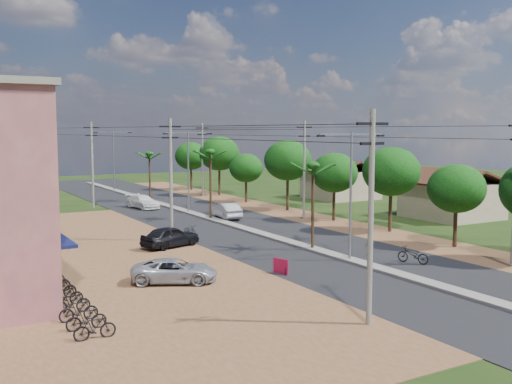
% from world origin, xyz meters
% --- Properties ---
extents(ground, '(160.00, 160.00, 0.00)m').
position_xyz_m(ground, '(0.00, 0.00, 0.00)').
color(ground, black).
rests_on(ground, ground).
extents(road, '(12.00, 110.00, 0.04)m').
position_xyz_m(road, '(0.00, 15.00, 0.02)').
color(road, black).
rests_on(road, ground).
extents(median, '(1.00, 90.00, 0.18)m').
position_xyz_m(median, '(0.00, 18.00, 0.09)').
color(median, '#605E56').
rests_on(median, ground).
extents(dirt_lot_west, '(18.00, 46.00, 0.04)m').
position_xyz_m(dirt_lot_west, '(-15.00, 8.00, 0.02)').
color(dirt_lot_west, brown).
rests_on(dirt_lot_west, ground).
extents(dirt_shoulder_east, '(5.00, 90.00, 0.03)m').
position_xyz_m(dirt_shoulder_east, '(8.50, 15.00, 0.01)').
color(dirt_shoulder_east, brown).
rests_on(dirt_shoulder_east, ground).
extents(house_east_near, '(7.60, 7.50, 4.60)m').
position_xyz_m(house_east_near, '(20.00, 10.00, 2.39)').
color(house_east_near, gray).
rests_on(house_east_near, ground).
extents(house_east_far, '(7.60, 7.50, 4.60)m').
position_xyz_m(house_east_far, '(21.00, 28.00, 2.39)').
color(house_east_far, gray).
rests_on(house_east_far, ground).
extents(tree_east_b, '(4.00, 4.00, 5.83)m').
position_xyz_m(tree_east_b, '(9.30, 0.00, 4.11)').
color(tree_east_b, black).
rests_on(tree_east_b, ground).
extents(tree_east_c, '(4.60, 4.60, 6.83)m').
position_xyz_m(tree_east_c, '(9.70, 7.00, 4.86)').
color(tree_east_c, black).
rests_on(tree_east_c, ground).
extents(tree_east_d, '(4.20, 4.20, 6.13)m').
position_xyz_m(tree_east_d, '(9.40, 14.00, 4.34)').
color(tree_east_d, black).
rests_on(tree_east_d, ground).
extents(tree_east_e, '(4.80, 4.80, 7.14)m').
position_xyz_m(tree_east_e, '(9.60, 22.00, 5.09)').
color(tree_east_e, black).
rests_on(tree_east_e, ground).
extents(tree_east_f, '(3.80, 3.80, 5.52)m').
position_xyz_m(tree_east_f, '(9.20, 30.00, 3.89)').
color(tree_east_f, black).
rests_on(tree_east_f, ground).
extents(tree_east_g, '(5.00, 5.00, 7.38)m').
position_xyz_m(tree_east_g, '(9.80, 38.00, 5.24)').
color(tree_east_g, black).
rests_on(tree_east_g, ground).
extents(tree_east_h, '(4.40, 4.40, 6.52)m').
position_xyz_m(tree_east_h, '(9.50, 46.00, 4.64)').
color(tree_east_h, black).
rests_on(tree_east_h, ground).
extents(palm_median_near, '(2.00, 2.00, 6.15)m').
position_xyz_m(palm_median_near, '(0.00, 4.00, 5.54)').
color(palm_median_near, black).
rests_on(palm_median_near, ground).
extents(palm_median_mid, '(2.00, 2.00, 6.55)m').
position_xyz_m(palm_median_mid, '(0.00, 20.00, 5.90)').
color(palm_median_mid, black).
rests_on(palm_median_mid, ground).
extents(palm_median_far, '(2.00, 2.00, 5.85)m').
position_xyz_m(palm_median_far, '(0.00, 36.00, 5.26)').
color(palm_median_far, black).
rests_on(palm_median_far, ground).
extents(streetlight_near, '(5.10, 0.18, 8.00)m').
position_xyz_m(streetlight_near, '(0.00, 0.00, 4.79)').
color(streetlight_near, gray).
rests_on(streetlight_near, ground).
extents(streetlight_mid, '(5.10, 0.18, 8.00)m').
position_xyz_m(streetlight_mid, '(0.00, 25.00, 4.79)').
color(streetlight_mid, gray).
rests_on(streetlight_mid, ground).
extents(streetlight_far, '(5.10, 0.18, 8.00)m').
position_xyz_m(streetlight_far, '(0.00, 50.00, 4.79)').
color(streetlight_far, gray).
rests_on(streetlight_far, ground).
extents(utility_pole_w_a, '(1.60, 0.24, 9.00)m').
position_xyz_m(utility_pole_w_a, '(-7.00, -10.00, 4.76)').
color(utility_pole_w_a, '#605E56').
rests_on(utility_pole_w_a, ground).
extents(utility_pole_w_b, '(1.60, 0.24, 9.00)m').
position_xyz_m(utility_pole_w_b, '(-7.00, 12.00, 4.76)').
color(utility_pole_w_b, '#605E56').
rests_on(utility_pole_w_b, ground).
extents(utility_pole_w_c, '(1.60, 0.24, 9.00)m').
position_xyz_m(utility_pole_w_c, '(-7.00, 34.00, 4.76)').
color(utility_pole_w_c, '#605E56').
rests_on(utility_pole_w_c, ground).
extents(utility_pole_w_d, '(1.60, 0.24, 9.00)m').
position_xyz_m(utility_pole_w_d, '(-7.00, 55.00, 4.76)').
color(utility_pole_w_d, '#605E56').
rests_on(utility_pole_w_d, ground).
extents(utility_pole_e_b, '(1.60, 0.24, 9.00)m').
position_xyz_m(utility_pole_e_b, '(7.50, 16.00, 4.76)').
color(utility_pole_e_b, '#605E56').
rests_on(utility_pole_e_b, ground).
extents(utility_pole_e_c, '(1.60, 0.24, 9.00)m').
position_xyz_m(utility_pole_e_c, '(7.50, 38.00, 4.76)').
color(utility_pole_e_c, '#605E56').
rests_on(utility_pole_e_c, ground).
extents(car_silver_mid, '(1.98, 4.54, 1.45)m').
position_xyz_m(car_silver_mid, '(1.50, 19.85, 0.73)').
color(car_silver_mid, '#9C9EA4').
rests_on(car_silver_mid, ground).
extents(car_white_far, '(2.66, 4.94, 1.36)m').
position_xyz_m(car_white_far, '(-2.76, 30.58, 0.68)').
color(car_white_far, silver).
rests_on(car_white_far, ground).
extents(car_parked_silver, '(5.01, 3.95, 1.26)m').
position_xyz_m(car_parked_silver, '(-11.44, 0.52, 0.63)').
color(car_parked_silver, '#9C9EA4').
rests_on(car_parked_silver, ground).
extents(car_parked_dark, '(4.65, 2.97, 1.47)m').
position_xyz_m(car_parked_dark, '(-8.00, 9.77, 0.74)').
color(car_parked_dark, black).
rests_on(car_parked_dark, ground).
extents(moto_rider_east, '(1.41, 2.08, 1.03)m').
position_xyz_m(moto_rider_east, '(2.95, -2.42, 0.52)').
color(moto_rider_east, black).
rests_on(moto_rider_east, ground).
extents(moto_rider_west_a, '(0.79, 1.68, 0.85)m').
position_xyz_m(moto_rider_west_a, '(-5.00, 13.23, 0.43)').
color(moto_rider_west_a, black).
rests_on(moto_rider_west_a, ground).
extents(moto_rider_west_b, '(0.86, 1.64, 0.95)m').
position_xyz_m(moto_rider_west_b, '(-1.20, 36.74, 0.47)').
color(moto_rider_west_b, black).
rests_on(moto_rider_west_b, ground).
extents(roadside_sign, '(0.36, 1.07, 0.91)m').
position_xyz_m(roadside_sign, '(-5.50, -0.69, 0.45)').
color(roadside_sign, maroon).
rests_on(roadside_sign, ground).
extents(parked_scooter_row, '(1.68, 9.62, 1.00)m').
position_xyz_m(parked_scooter_row, '(-17.46, -1.56, 0.50)').
color(parked_scooter_row, black).
rests_on(parked_scooter_row, ground).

